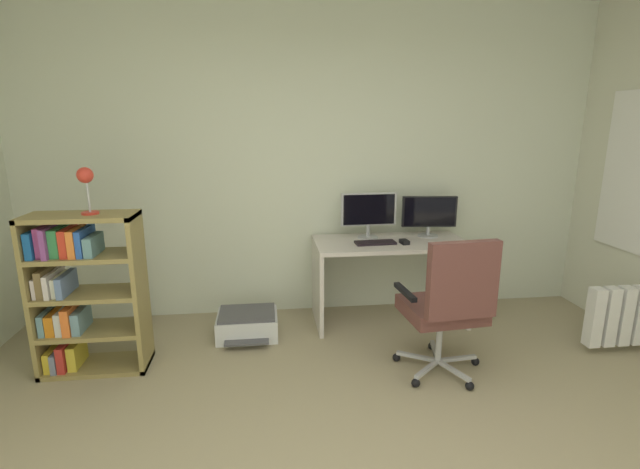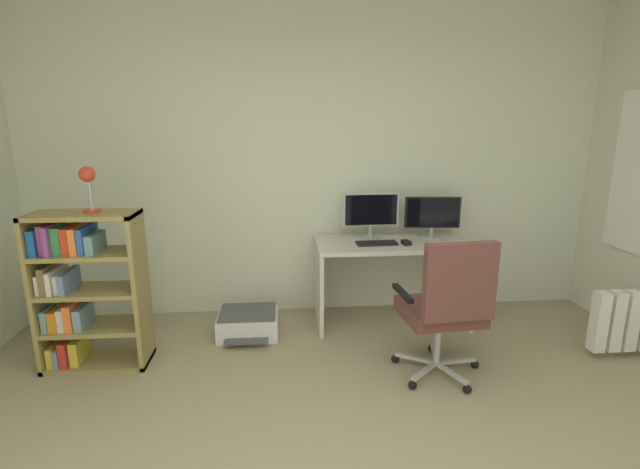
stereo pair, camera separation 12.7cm
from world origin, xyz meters
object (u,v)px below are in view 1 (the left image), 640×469
(desk, at_px, (390,264))
(monitor_main, at_px, (369,211))
(keyboard, at_px, (375,243))
(computer_mouse, at_px, (404,242))
(office_chair, at_px, (449,302))
(monitor_secondary, at_px, (429,213))
(printer, at_px, (247,324))
(bookshelf, at_px, (79,292))
(desk_lamp, at_px, (86,181))

(desk, xyz_separation_m, monitor_main, (-0.17, 0.12, 0.44))
(desk, xyz_separation_m, keyboard, (-0.15, -0.08, 0.21))
(desk, xyz_separation_m, computer_mouse, (0.09, -0.11, 0.22))
(computer_mouse, bearing_deg, monitor_main, 132.45)
(office_chair, bearing_deg, monitor_main, 105.71)
(monitor_secondary, height_order, office_chair, monitor_secondary)
(printer, bearing_deg, bookshelf, -161.05)
(keyboard, relative_size, office_chair, 0.33)
(bookshelf, height_order, printer, bookshelf)
(monitor_secondary, distance_m, computer_mouse, 0.42)
(desk, height_order, bookshelf, bookshelf)
(monitor_main, height_order, office_chair, monitor_main)
(keyboard, distance_m, printer, 1.27)
(monitor_main, height_order, desk_lamp, desk_lamp)
(computer_mouse, xyz_separation_m, office_chair, (0.05, -0.87, -0.19))
(bookshelf, bearing_deg, desk, 13.08)
(desk, relative_size, bookshelf, 1.16)
(desk, xyz_separation_m, printer, (-1.24, -0.16, -0.43))
(desk_lamp, bearing_deg, desk, 13.85)
(office_chair, relative_size, desk_lamp, 3.25)
(monitor_secondary, relative_size, keyboard, 1.43)
(bookshelf, relative_size, printer, 2.29)
(monitor_main, distance_m, office_chair, 1.22)
(keyboard, bearing_deg, office_chair, -75.03)
(monitor_secondary, distance_m, bookshelf, 2.86)
(office_chair, distance_m, desk_lamp, 2.54)
(desk, height_order, desk_lamp, desk_lamp)
(desk, bearing_deg, desk_lamp, -166.15)
(monitor_main, xyz_separation_m, monitor_secondary, (0.55, 0.00, -0.03))
(monitor_main, height_order, printer, monitor_main)
(printer, bearing_deg, desk, 7.49)
(monitor_secondary, distance_m, office_chair, 1.19)
(monitor_secondary, bearing_deg, bookshelf, -166.20)
(monitor_secondary, xyz_separation_m, keyboard, (-0.53, -0.20, -0.20))
(office_chair, height_order, printer, office_chair)
(computer_mouse, relative_size, office_chair, 0.10)
(keyboard, xyz_separation_m, bookshelf, (-2.22, -0.47, -0.16))
(computer_mouse, xyz_separation_m, bookshelf, (-2.46, -0.45, -0.17))
(keyboard, relative_size, computer_mouse, 3.40)
(desk, bearing_deg, computer_mouse, -50.18)
(keyboard, bearing_deg, computer_mouse, -9.53)
(monitor_main, bearing_deg, keyboard, -84.93)
(monitor_main, distance_m, monitor_secondary, 0.55)
(bookshelf, bearing_deg, monitor_main, 17.08)
(office_chair, bearing_deg, desk, 98.01)
(monitor_main, height_order, computer_mouse, monitor_main)
(keyboard, xyz_separation_m, printer, (-1.09, -0.08, -0.64))
(desk, height_order, monitor_secondary, monitor_secondary)
(monitor_secondary, bearing_deg, desk_lamp, -165.51)
(office_chair, height_order, desk_lamp, desk_lamp)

